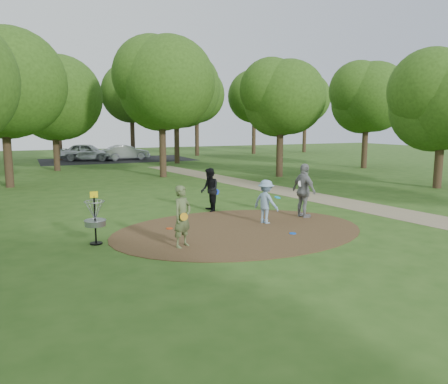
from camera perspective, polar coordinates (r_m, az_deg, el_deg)
name	(u,v)px	position (r m, az deg, el deg)	size (l,w,h in m)	color
ground	(239,230)	(14.30, 2.02, -5.04)	(100.00, 100.00, 0.00)	#2D5119
dirt_clearing	(239,230)	(14.29, 2.03, -5.00)	(8.40, 8.40, 0.02)	#47301C
footpath	(354,205)	(19.54, 16.56, -1.60)	(2.00, 40.00, 0.01)	#8C7A5B
parking_lot	(118,160)	(43.31, -13.74, 4.11)	(14.00, 8.00, 0.01)	black
player_observer_with_disc	(182,217)	(12.26, -5.45, -3.22)	(0.77, 0.69, 1.76)	#57653A
player_throwing_with_disc	(266,202)	(15.19, 5.50, -1.28)	(1.06, 1.13, 1.53)	#85A6C7
player_walking_with_disc	(210,190)	(17.20, -1.89, 0.28)	(0.80, 0.94, 1.73)	black
player_waiting_with_disc	(304,191)	(16.32, 10.40, 0.17)	(0.60, 1.22, 2.01)	gray
disc_ground_blue	(293,233)	(13.97, 8.96, -5.36)	(0.22, 0.22, 0.02)	blue
disc_ground_red	(169,228)	(14.55, -7.14, -4.74)	(0.22, 0.22, 0.02)	red
car_left	(87,152)	(42.93, -17.41, 5.01)	(1.92, 4.78, 1.63)	#B8BCC0
car_right	(126,152)	(42.92, -12.68, 5.06)	(1.51, 4.34, 1.43)	#B4B5BD
disc_golf_basket	(95,214)	(13.06, -16.52, -2.82)	(0.63, 0.63, 1.54)	black
tree_ring	(173,89)	(23.60, -6.64, 13.20)	(37.08, 46.12, 9.55)	#332316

